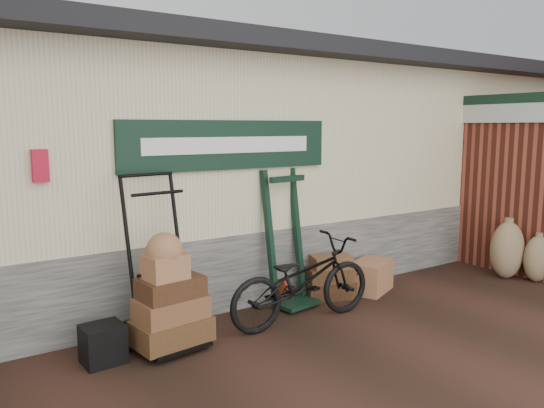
# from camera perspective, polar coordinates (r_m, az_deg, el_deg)

# --- Properties ---
(ground) EXTENTS (80.00, 80.00, 0.00)m
(ground) POSITION_cam_1_polar(r_m,az_deg,el_deg) (5.76, 3.28, -13.63)
(ground) COLOR black
(ground) RESTS_ON ground
(station_building) EXTENTS (14.40, 4.10, 3.20)m
(station_building) POSITION_cam_1_polar(r_m,az_deg,el_deg) (7.72, -9.09, 4.22)
(station_building) COLOR #4C4C47
(station_building) RESTS_ON ground
(brick_outbuilding) EXTENTS (1.71, 4.51, 2.62)m
(brick_outbuilding) POSITION_cam_1_polar(r_m,az_deg,el_deg) (9.67, 21.54, 2.71)
(brick_outbuilding) COLOR maroon
(brick_outbuilding) RESTS_ON ground
(porter_trolley) EXTENTS (0.94, 0.75, 1.74)m
(porter_trolley) POSITION_cam_1_polar(r_m,az_deg,el_deg) (5.32, -11.97, -5.84)
(porter_trolley) COLOR black
(porter_trolley) RESTS_ON ground
(green_barrow) EXTENTS (0.66, 0.58, 1.64)m
(green_barrow) POSITION_cam_1_polar(r_m,az_deg,el_deg) (6.38, 1.62, -3.72)
(green_barrow) COLOR black
(green_barrow) RESTS_ON ground
(suitcase_stack) EXTENTS (0.71, 0.57, 0.54)m
(suitcase_stack) POSITION_cam_1_polar(r_m,az_deg,el_deg) (6.82, 6.15, -7.74)
(suitcase_stack) COLOR #351F11
(suitcase_stack) RESTS_ON ground
(wicker_hamper) EXTENTS (0.73, 0.62, 0.40)m
(wicker_hamper) POSITION_cam_1_polar(r_m,az_deg,el_deg) (7.15, 10.59, -7.64)
(wicker_hamper) COLOR #915A3A
(wicker_hamper) RESTS_ON ground
(black_trunk) EXTENTS (0.38, 0.33, 0.36)m
(black_trunk) POSITION_cam_1_polar(r_m,az_deg,el_deg) (5.25, -17.73, -14.15)
(black_trunk) COLOR black
(black_trunk) RESTS_ON ground
(bicycle) EXTENTS (0.69, 1.83, 1.06)m
(bicycle) POSITION_cam_1_polar(r_m,az_deg,el_deg) (5.88, 3.28, -7.75)
(bicycle) COLOR black
(bicycle) RESTS_ON ground
(burlap_sack_left) EXTENTS (0.53, 0.45, 0.82)m
(burlap_sack_left) POSITION_cam_1_polar(r_m,az_deg,el_deg) (8.29, 23.97, -4.54)
(burlap_sack_left) COLOR brown
(burlap_sack_left) RESTS_ON ground
(burlap_sack_right) EXTENTS (0.46, 0.41, 0.65)m
(burlap_sack_right) POSITION_cam_1_polar(r_m,az_deg,el_deg) (8.30, 26.67, -5.28)
(burlap_sack_right) COLOR brown
(burlap_sack_right) RESTS_ON ground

